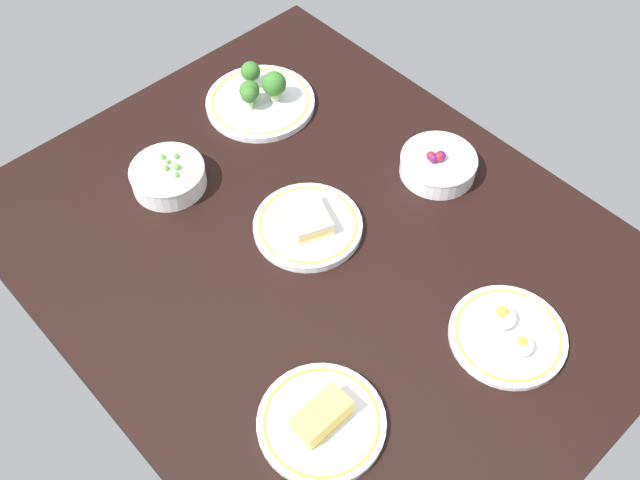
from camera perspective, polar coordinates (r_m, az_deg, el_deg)
dining_table at (r=135.49cm, az=-0.00°, el=-1.03°), size 114.55×91.02×4.00cm
plate_sandwich at (r=135.37cm, az=-0.95°, el=1.22°), size 20.05×20.05×4.73cm
plate_cheese at (r=115.48cm, az=0.11°, el=-13.73°), size 19.77×19.77×5.01cm
plate_broccoli at (r=158.59cm, az=-4.62°, el=10.86°), size 22.89×22.89×8.36cm
bowl_peas at (r=144.56cm, az=-11.58°, el=4.86°), size 14.41×14.41×5.59cm
bowl_berries at (r=145.75cm, az=9.06°, el=5.78°), size 14.93×14.93×5.83cm
plate_eggs at (r=126.43cm, az=14.22°, el=-6.99°), size 19.42×19.42×4.85cm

